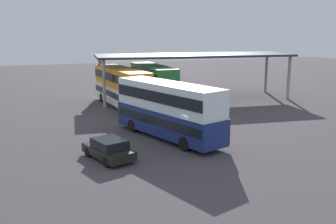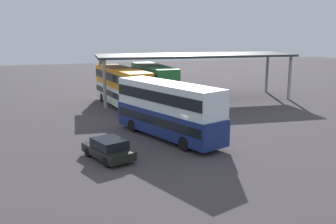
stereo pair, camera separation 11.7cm
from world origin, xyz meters
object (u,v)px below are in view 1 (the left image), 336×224
Objects in this scene: double_decker_mid_row at (153,82)px; double_decker_main at (168,108)px; parked_hatchback at (109,149)px; double_decker_near_canopy at (122,86)px.

double_decker_main is at bearing 166.14° from double_decker_mid_row.
double_decker_main is 6.30m from parked_hatchback.
double_decker_near_canopy is 1.15× the size of double_decker_mid_row.
double_decker_main reaches higher than parked_hatchback.
double_decker_main is at bearing 176.16° from double_decker_near_canopy.
parked_hatchback is 0.36× the size of double_decker_near_canopy.
parked_hatchback is at bearing 153.48° from double_decker_mid_row.
parked_hatchback is 0.42× the size of double_decker_mid_row.
double_decker_near_canopy is (4.61, 16.16, 1.55)m from parked_hatchback.
double_decker_near_canopy is at bearing -16.58° from double_decker_main.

